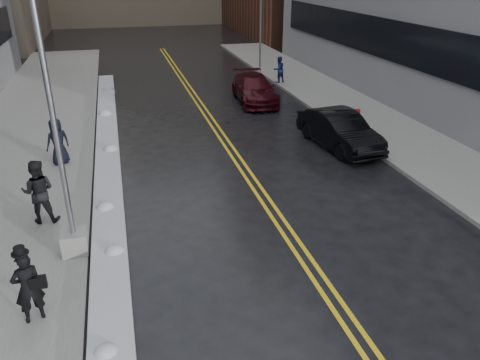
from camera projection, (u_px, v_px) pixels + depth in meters
ground at (215, 282)px, 11.39m from camera, size 160.00×160.00×0.00m
sidewalk_west at (23, 154)px, 18.79m from camera, size 5.50×50.00×0.15m
sidewalk_east at (375, 123)px, 22.45m from camera, size 4.00×50.00×0.15m
lane_line_left at (220, 139)px, 20.70m from camera, size 0.12×50.00×0.01m
lane_line_right at (226, 138)px, 20.77m from camera, size 0.12×50.00×0.01m
snow_ridge at (108, 163)px, 17.76m from camera, size 0.90×30.00×0.34m
lamppost at (62, 169)px, 11.31m from camera, size 0.65×0.65×7.62m
fire_hydrant at (357, 115)px, 22.01m from camera, size 0.26×0.26×0.73m
traffic_signal at (261, 20)px, 32.98m from camera, size 0.16×0.20×6.00m
pedestrian_fedora at (28, 287)px, 9.63m from camera, size 0.70×0.58×1.65m
pedestrian_b at (38, 192)px, 13.39m from camera, size 0.99×0.81×1.91m
pedestrian_c at (58, 141)px, 17.40m from camera, size 1.02×0.90×1.76m
pedestrian_east at (279, 70)px, 29.55m from camera, size 0.93×0.81×1.62m
car_black at (339, 130)px, 19.43m from camera, size 2.16×4.76×1.51m
car_maroon at (255, 89)px, 25.97m from camera, size 2.38×5.08×1.43m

